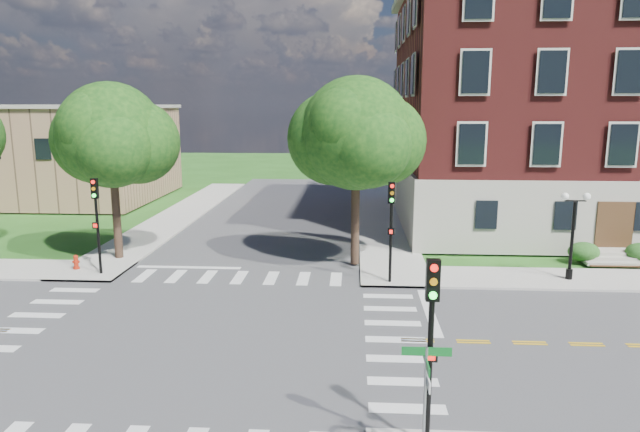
# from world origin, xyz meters

# --- Properties ---
(ground) EXTENTS (160.00, 160.00, 0.00)m
(ground) POSITION_xyz_m (0.00, 0.00, 0.00)
(ground) COLOR #245217
(ground) RESTS_ON ground
(road_ew) EXTENTS (90.00, 12.00, 0.01)m
(road_ew) POSITION_xyz_m (0.00, 0.00, 0.01)
(road_ew) COLOR #3D3D3F
(road_ew) RESTS_ON ground
(road_ns) EXTENTS (12.00, 90.00, 0.01)m
(road_ns) POSITION_xyz_m (0.00, 0.00, 0.01)
(road_ns) COLOR #3D3D3F
(road_ns) RESTS_ON ground
(sidewalk_ne) EXTENTS (34.00, 34.00, 0.12)m
(sidewalk_ne) POSITION_xyz_m (15.38, 15.38, 0.06)
(sidewalk_ne) COLOR #9E9B93
(sidewalk_ne) RESTS_ON ground
(sidewalk_nw) EXTENTS (34.00, 34.00, 0.12)m
(sidewalk_nw) POSITION_xyz_m (-15.38, 15.38, 0.06)
(sidewalk_nw) COLOR #9E9B93
(sidewalk_nw) RESTS_ON ground
(crosswalk_east) EXTENTS (2.20, 10.20, 0.02)m
(crosswalk_east) POSITION_xyz_m (7.20, 0.00, 0.00)
(crosswalk_east) COLOR silver
(crosswalk_east) RESTS_ON ground
(stop_bar_east) EXTENTS (0.40, 5.50, 0.00)m
(stop_bar_east) POSITION_xyz_m (8.80, 3.00, 0.00)
(stop_bar_east) COLOR silver
(stop_bar_east) RESTS_ON ground
(main_building) EXTENTS (30.60, 22.40, 16.50)m
(main_building) POSITION_xyz_m (24.00, 21.99, 8.34)
(main_building) COLOR #A3A090
(main_building) RESTS_ON ground
(secondary_building) EXTENTS (20.40, 15.40, 8.30)m
(secondary_building) POSITION_xyz_m (-22.00, 30.00, 4.28)
(secondary_building) COLOR #9B7355
(secondary_building) RESTS_ON ground
(tree_c) EXTENTS (5.62, 5.62, 9.53)m
(tree_c) POSITION_xyz_m (-7.31, 10.19, 6.82)
(tree_c) COLOR #302518
(tree_c) RESTS_ON ground
(tree_d) EXTENTS (5.81, 5.81, 9.78)m
(tree_d) POSITION_xyz_m (5.71, 9.72, 6.97)
(tree_d) COLOR #302518
(tree_d) RESTS_ON ground
(traffic_signal_se) EXTENTS (0.32, 0.35, 4.80)m
(traffic_signal_se) POSITION_xyz_m (7.48, -6.76, 3.19)
(traffic_signal_se) COLOR black
(traffic_signal_se) RESTS_ON ground
(traffic_signal_ne) EXTENTS (0.37, 0.43, 4.80)m
(traffic_signal_ne) POSITION_xyz_m (7.39, 6.63, 3.19)
(traffic_signal_ne) COLOR black
(traffic_signal_ne) RESTS_ON ground
(traffic_signal_nw) EXTENTS (0.34, 0.38, 4.80)m
(traffic_signal_nw) POSITION_xyz_m (-7.01, 7.15, 3.19)
(traffic_signal_nw) COLOR black
(traffic_signal_nw) RESTS_ON ground
(twin_lamp_west) EXTENTS (1.36, 0.36, 4.23)m
(twin_lamp_west) POSITION_xyz_m (16.10, 7.59, 2.52)
(twin_lamp_west) COLOR black
(twin_lamp_west) RESTS_ON ground
(street_sign_pole) EXTENTS (1.10, 1.10, 3.10)m
(street_sign_pole) POSITION_xyz_m (7.26, -7.82, 2.31)
(street_sign_pole) COLOR gray
(street_sign_pole) RESTS_ON ground
(fire_hydrant) EXTENTS (0.35, 0.35, 0.75)m
(fire_hydrant) POSITION_xyz_m (-8.60, 7.83, 0.46)
(fire_hydrant) COLOR #A8210C
(fire_hydrant) RESTS_ON ground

